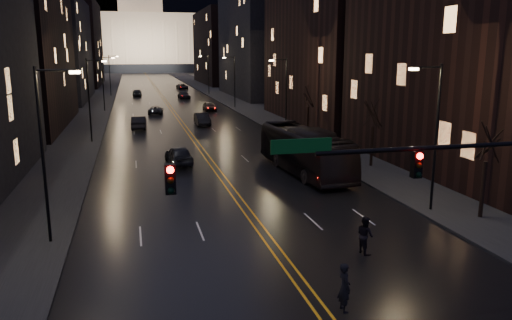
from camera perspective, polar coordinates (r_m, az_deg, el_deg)
ground at (r=19.79m, az=7.70°, el=-17.09°), size 900.00×900.00×0.00m
road at (r=146.43m, az=-11.50°, el=8.23°), size 20.00×320.00×0.02m
sidewalk_left at (r=146.47m, az=-17.03°, el=7.97°), size 8.00×320.00×0.16m
sidewalk_right at (r=147.72m, az=-6.01°, el=8.46°), size 8.00×320.00×0.16m
center_line at (r=146.43m, az=-11.50°, el=8.23°), size 0.62×320.00×0.01m
building_left_mid at (r=71.56m, az=-26.48°, el=14.49°), size 12.00×30.00×28.00m
building_left_far at (r=108.92m, az=-22.06°, el=11.55°), size 12.00×34.00×20.00m
building_left_dist at (r=156.65m, az=-19.74°, el=12.40°), size 12.00×40.00×24.00m
building_right_near at (r=45.39m, az=24.25°, el=14.16°), size 12.00×26.00×24.00m
building_right_mid at (r=111.48m, az=0.36°, el=13.96°), size 12.00×34.00×26.00m
building_right_dist at (r=158.39m, az=-4.05°, el=12.70°), size 12.00×40.00×22.00m
capitol at (r=266.15m, az=-12.93°, el=13.56°), size 90.00×50.00×58.50m
traffic_signal at (r=20.78m, az=23.46°, el=-1.45°), size 17.29×0.45×7.00m
streetlamp_right_near at (r=31.59m, az=19.66°, el=3.20°), size 2.13×0.25×9.00m
streetlamp_left_near at (r=26.70m, az=-22.87°, el=1.41°), size 2.13×0.25×9.00m
streetlamp_right_mid at (r=58.79m, az=3.31°, el=7.76°), size 2.13×0.25×9.00m
streetlamp_left_mid at (r=56.31m, az=-18.38°, el=6.97°), size 2.13×0.25×9.00m
streetlamp_right_far at (r=87.83m, az=-2.57°, el=9.25°), size 2.13×0.25×9.00m
streetlamp_left_far at (r=86.19m, az=-16.98°, el=8.68°), size 2.13×0.25×9.00m
streetlamp_right_dist at (r=117.35m, az=-5.53°, el=9.96°), size 2.13×0.25×9.00m
streetlamp_left_dist at (r=116.13m, az=-16.29°, el=9.51°), size 2.13×0.25×9.00m
tree_right_near at (r=31.37m, az=24.92°, el=1.68°), size 2.40×2.40×6.65m
tree_right_mid at (r=43.03m, az=13.26°, el=5.07°), size 2.40×2.40×6.65m
tree_right_far at (r=57.64m, az=5.99°, el=7.07°), size 2.40×2.40×6.65m
bus at (r=40.65m, az=5.54°, el=1.09°), size 3.98×13.35×3.67m
oncoming_car_a at (r=44.21m, az=-8.82°, el=0.57°), size 2.35×4.97×1.64m
oncoming_car_b at (r=65.74m, az=-13.23°, el=4.20°), size 2.03×5.10×1.65m
oncoming_car_c at (r=81.15m, az=-11.40°, el=5.62°), size 2.69×4.83×1.28m
oncoming_car_d at (r=115.62m, az=-13.43°, el=7.48°), size 2.08×4.99×1.44m
receding_car_a at (r=67.64m, az=-6.16°, el=4.67°), size 1.75×5.01×1.65m
receding_car_b at (r=83.67m, az=-5.33°, el=6.11°), size 1.94×4.67×1.58m
receding_car_c at (r=106.81m, az=-8.24°, el=7.34°), size 2.45×5.33×1.51m
receding_car_d at (r=134.16m, az=-8.43°, el=8.30°), size 2.96×5.49×1.46m
pedestrian_a at (r=19.68m, az=10.06°, el=-14.13°), size 0.50×0.73×1.95m
pedestrian_b at (r=25.10m, az=12.35°, el=-8.37°), size 0.64×0.99×1.89m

